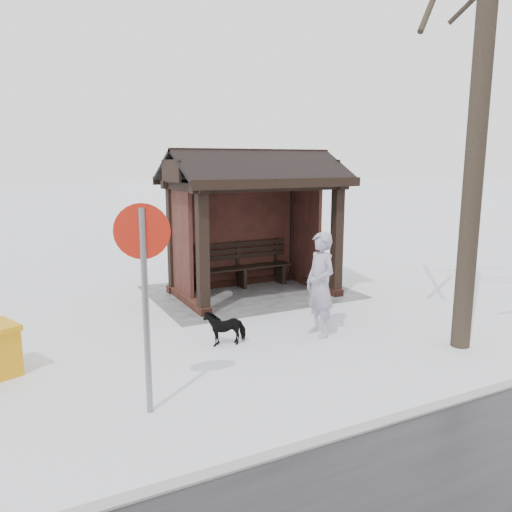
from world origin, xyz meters
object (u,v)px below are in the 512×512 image
at_px(pedestrian, 320,284).
at_px(bus_shelter, 250,194).
at_px(dog, 225,327).
at_px(road_sign, 143,265).

bearing_deg(pedestrian, bus_shelter, 175.16).
relative_size(dog, road_sign, 0.27).
relative_size(bus_shelter, pedestrian, 2.09).
distance_m(bus_shelter, pedestrian, 3.22).
bearing_deg(pedestrian, road_sign, -69.70).
xyz_separation_m(pedestrian, dog, (1.55, -0.34, -0.59)).
distance_m(bus_shelter, road_sign, 5.41).
height_order(dog, road_sign, road_sign).
bearing_deg(road_sign, bus_shelter, -107.55).
xyz_separation_m(bus_shelter, pedestrian, (0.18, 2.94, -1.30)).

